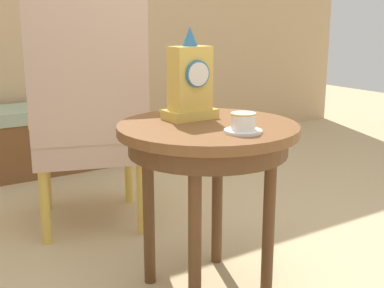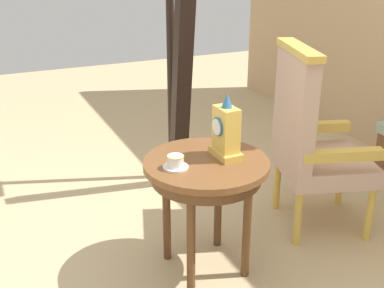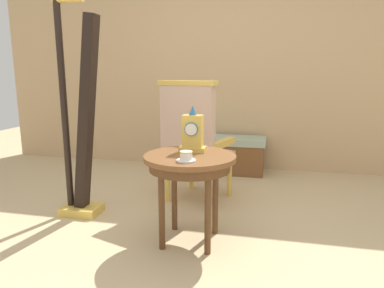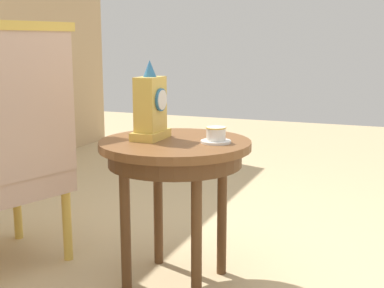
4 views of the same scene
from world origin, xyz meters
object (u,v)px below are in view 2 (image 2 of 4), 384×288
(mantel_clock, at_px, (226,132))
(harp, at_px, (179,84))
(teacup_left, at_px, (176,162))
(armchair, at_px, (311,137))
(side_table, at_px, (206,175))

(mantel_clock, distance_m, harp, 1.01)
(teacup_left, relative_size, armchair, 0.11)
(armchair, bearing_deg, teacup_left, -80.42)
(teacup_left, height_order, mantel_clock, mantel_clock)
(side_table, height_order, teacup_left, teacup_left)
(teacup_left, bearing_deg, side_table, 95.65)
(side_table, relative_size, armchair, 0.57)
(teacup_left, relative_size, harp, 0.07)
(armchair, bearing_deg, side_table, -79.53)
(mantel_clock, xyz_separation_m, harp, (-1.00, 0.17, -0.01))
(teacup_left, distance_m, armchair, 0.96)
(side_table, height_order, harp, harp)
(teacup_left, distance_m, harp, 1.12)
(side_table, relative_size, teacup_left, 5.10)
(side_table, height_order, armchair, armchair)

